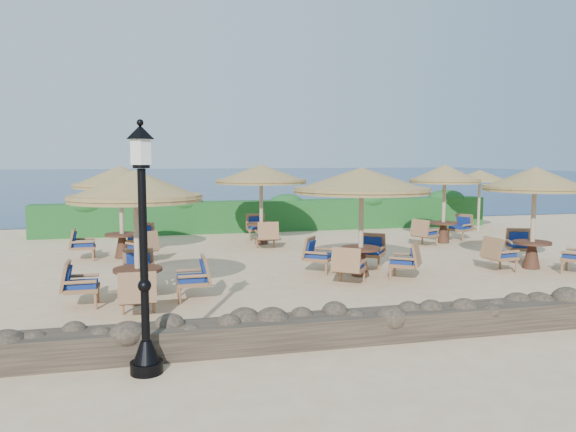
{
  "coord_description": "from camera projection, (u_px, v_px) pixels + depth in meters",
  "views": [
    {
      "loc": [
        -4.67,
        -14.35,
        2.9
      ],
      "look_at": [
        -1.08,
        0.43,
        1.3
      ],
      "focal_mm": 35.0,
      "sensor_mm": 36.0,
      "label": 1
    }
  ],
  "objects": [
    {
      "name": "cafe_set_4",
      "position": [
        261.0,
        183.0,
        18.58
      ],
      "size": [
        3.05,
        3.05,
        2.65
      ],
      "color": "tan",
      "rests_on": "ground"
    },
    {
      "name": "ground",
      "position": [
        330.0,
        264.0,
        15.26
      ],
      "size": [
        120.0,
        120.0,
        0.0
      ],
      "primitive_type": "plane",
      "color": "beige",
      "rests_on": "ground"
    },
    {
      "name": "cafe_set_3",
      "position": [
        121.0,
        193.0,
        16.0
      ],
      "size": [
        2.73,
        2.77,
        2.65
      ],
      "color": "tan",
      "rests_on": "ground"
    },
    {
      "name": "cafe_set_0",
      "position": [
        136.0,
        215.0,
        11.0
      ],
      "size": [
        2.81,
        2.81,
        2.65
      ],
      "color": "tan",
      "rests_on": "ground"
    },
    {
      "name": "sea",
      "position": [
        184.0,
        177.0,
        82.91
      ],
      "size": [
        160.0,
        160.0,
        0.0
      ],
      "primitive_type": "plane",
      "color": "#0B1F48",
      "rests_on": "ground"
    },
    {
      "name": "cafe_set_5",
      "position": [
        444.0,
        186.0,
        18.86
      ],
      "size": [
        2.8,
        2.38,
        2.65
      ],
      "color": "tan",
      "rests_on": "ground"
    },
    {
      "name": "stone_wall",
      "position": [
        446.0,
        320.0,
        9.25
      ],
      "size": [
        15.0,
        0.65,
        0.44
      ],
      "primitive_type": "cube",
      "color": "#4E4031",
      "rests_on": "ground"
    },
    {
      "name": "cafe_set_2",
      "position": [
        534.0,
        197.0,
        14.49
      ],
      "size": [
        2.76,
        2.75,
        2.65
      ],
      "color": "tan",
      "rests_on": "ground"
    },
    {
      "name": "cafe_set_1",
      "position": [
        361.0,
        197.0,
        13.56
      ],
      "size": [
        3.33,
        3.33,
        2.65
      ],
      "color": "tan",
      "rests_on": "ground"
    },
    {
      "name": "extra_parasol",
      "position": [
        480.0,
        176.0,
        21.89
      ],
      "size": [
        2.3,
        2.3,
        2.41
      ],
      "color": "tan",
      "rests_on": "ground"
    },
    {
      "name": "hedge",
      "position": [
        274.0,
        216.0,
        22.16
      ],
      "size": [
        18.0,
        0.9,
        1.2
      ],
      "primitive_type": "cube",
      "color": "#184C1E",
      "rests_on": "ground"
    },
    {
      "name": "lamp_post",
      "position": [
        144.0,
        260.0,
        7.4
      ],
      "size": [
        0.44,
        0.44,
        3.31
      ],
      "color": "black",
      "rests_on": "ground"
    }
  ]
}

